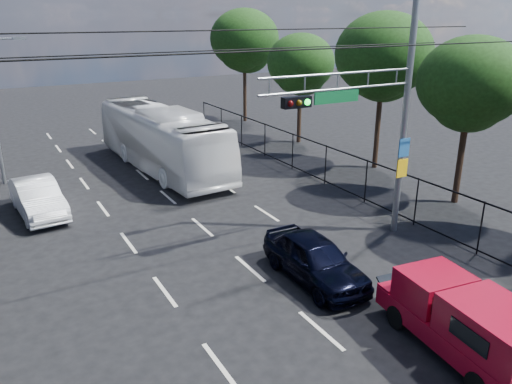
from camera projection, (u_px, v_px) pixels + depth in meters
lane_markings at (184, 211)px, 21.69m from camera, size 6.12×38.00×0.01m
signal_mast at (382, 100)px, 17.44m from camera, size 6.43×0.39×9.50m
utility_wires at (236, 44)px, 15.02m from camera, size 22.00×5.04×0.74m
fence_right at (349, 174)px, 23.35m from camera, size 0.06×34.03×2.00m
tree_right_b at (470, 90)px, 21.09m from camera, size 4.50×4.50×7.31m
tree_right_c at (383, 62)px, 26.07m from camera, size 5.10×5.10×8.29m
tree_right_d at (301, 68)px, 31.92m from camera, size 4.32×4.32×7.02m
tree_right_e at (245, 44)px, 38.22m from camera, size 5.28×5.28×8.58m
red_pickup at (465, 320)px, 12.26m from camera, size 2.31×5.00×1.80m
navy_hatchback at (315, 259)px, 15.84m from camera, size 1.83×4.35×1.47m
white_bus at (161, 139)px, 27.15m from camera, size 3.67×12.29×3.38m
white_van at (38, 198)px, 21.09m from camera, size 1.98×4.68×1.50m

